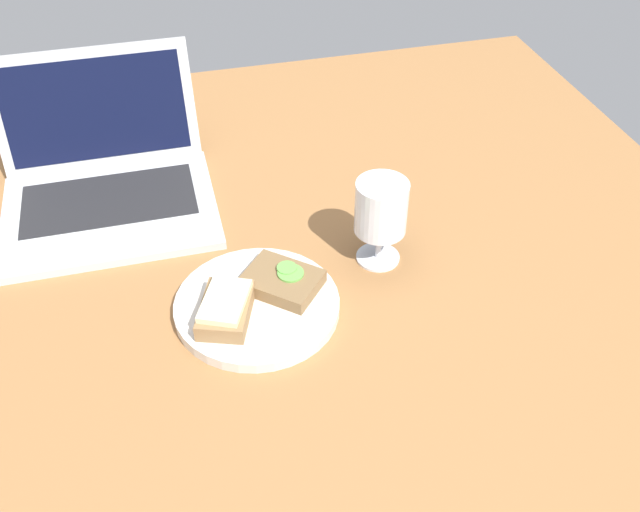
% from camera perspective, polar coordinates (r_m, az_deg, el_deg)
% --- Properties ---
extents(wooden_table, '(1.40, 1.40, 0.03)m').
position_cam_1_polar(wooden_table, '(0.99, -3.00, -3.74)').
color(wooden_table, '#9E6B3D').
rests_on(wooden_table, ground).
extents(plate, '(0.22, 0.22, 0.02)m').
position_cam_1_polar(plate, '(0.96, -5.05, -3.98)').
color(plate, silver).
rests_on(plate, wooden_table).
extents(sandwich_with_cucumber, '(0.12, 0.12, 0.02)m').
position_cam_1_polar(sandwich_with_cucumber, '(0.96, -2.77, -2.04)').
color(sandwich_with_cucumber, brown).
rests_on(sandwich_with_cucumber, plate).
extents(sandwich_with_cheese, '(0.09, 0.11, 0.03)m').
position_cam_1_polar(sandwich_with_cheese, '(0.93, -7.56, -4.14)').
color(sandwich_with_cheese, '#937047').
rests_on(sandwich_with_cheese, plate).
extents(wine_glass, '(0.07, 0.07, 0.13)m').
position_cam_1_polar(wine_glass, '(0.99, 4.90, 3.60)').
color(wine_glass, white).
rests_on(wine_glass, wooden_table).
extents(laptop, '(0.33, 0.31, 0.20)m').
position_cam_1_polar(laptop, '(1.18, -16.80, 6.09)').
color(laptop, silver).
rests_on(laptop, wooden_table).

